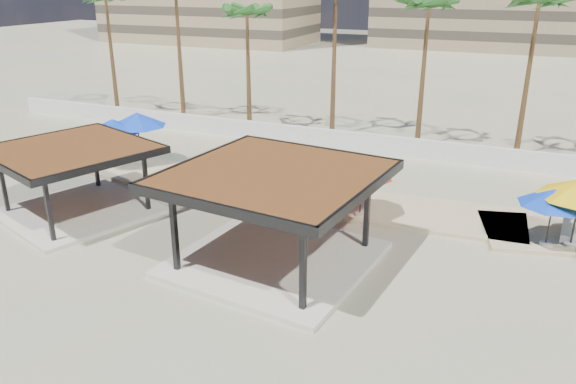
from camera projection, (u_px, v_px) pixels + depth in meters
name	position (u px, v px, depth m)	size (l,w,h in m)	color
ground	(244.00, 261.00, 21.73)	(200.00, 200.00, 0.00)	tan
promenade	(353.00, 200.00, 27.54)	(44.45, 7.97, 0.24)	#C6B284
boundary_wall	(362.00, 142.00, 35.22)	(56.00, 0.30, 1.20)	silver
pavilion_central	(275.00, 209.00, 20.95)	(8.09, 8.09, 3.71)	beige
pavilion_west	(74.00, 174.00, 25.49)	(8.10, 8.10, 3.22)	beige
umbrella_a	(137.00, 120.00, 32.03)	(3.57, 3.57, 2.93)	beige
umbrella_b	(237.00, 153.00, 27.10)	(3.48, 3.48, 2.52)	beige
umbrella_c	(362.00, 170.00, 24.79)	(2.84, 2.84, 2.49)	beige
umbrella_d	(554.00, 197.00, 21.93)	(3.21, 3.21, 2.41)	beige
umbrella_f	(113.00, 126.00, 31.30)	(3.37, 3.37, 2.75)	beige
lounger_a	(99.00, 163.00, 32.13)	(1.28, 2.12, 0.76)	white
lounger_b	(571.00, 230.00, 23.52)	(0.89, 2.29, 0.85)	white
palm_a	(106.00, 1.00, 42.11)	(3.00, 3.00, 9.78)	brown
palm_c	(247.00, 16.00, 37.76)	(3.00, 3.00, 9.00)	brown
palm_e	(429.00, 9.00, 33.33)	(3.00, 3.00, 9.72)	brown
palm_f	(538.00, 7.00, 31.19)	(3.00, 3.00, 9.96)	brown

